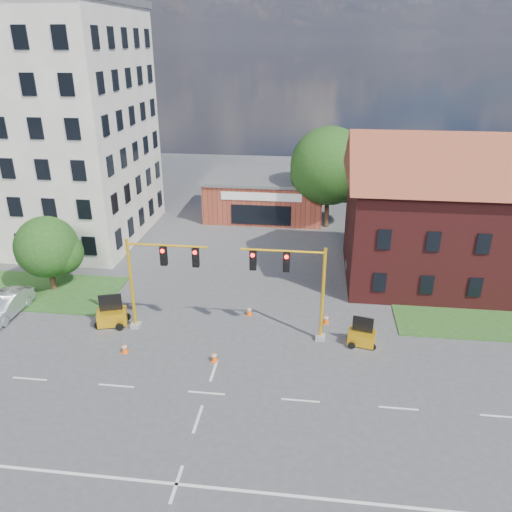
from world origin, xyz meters
name	(u,v)px	position (x,y,z in m)	size (l,w,h in m)	color
ground	(206,393)	(0.00, 0.00, 0.00)	(120.00, 120.00, 0.00)	#444447
grass_verge_ne	(504,326)	(18.00, 9.00, 0.04)	(14.00, 4.00, 0.08)	#20471A
lane_markings	(193,433)	(0.00, -3.00, 0.01)	(60.00, 36.00, 0.01)	silver
office_block	(35,125)	(-20.00, 21.90, 10.31)	(18.40, 15.40, 20.60)	beige
brick_shop	(265,195)	(0.00, 29.98, 2.16)	(12.40, 8.40, 4.30)	maroon
townhouse_row	(488,208)	(18.00, 16.00, 5.93)	(21.00, 11.00, 11.50)	#4E1817
tree_large	(333,169)	(6.89, 27.08, 5.93)	(7.93, 7.55, 9.97)	#3B2315
tree_nw_front	(51,249)	(-13.77, 10.58, 3.31)	(4.74, 4.52, 5.72)	#3B2315
signal_mast_west	(156,274)	(-4.36, 6.00, 3.92)	(5.30, 0.60, 6.20)	gray
signal_mast_east	(296,282)	(4.36, 6.00, 3.92)	(5.30, 0.60, 6.20)	gray
trailer_west	(112,316)	(-7.62, 6.13, 0.66)	(2.15, 1.75, 2.12)	yellow
trailer_east	(362,336)	(8.52, 5.73, 0.57)	(1.80, 1.39, 1.83)	yellow
cone_a	(125,348)	(-5.67, 3.10, 0.34)	(0.40, 0.40, 0.70)	#FF580D
cone_b	(249,310)	(1.16, 8.48, 0.34)	(0.40, 0.40, 0.70)	#FF580D
cone_c	(214,356)	(-0.14, 2.88, 0.34)	(0.40, 0.40, 0.70)	#FF580D
cone_d	(326,319)	(6.38, 8.00, 0.34)	(0.40, 0.40, 0.70)	#FF580D
pickup_white	(377,267)	(10.46, 16.00, 0.70)	(2.32, 5.04, 1.40)	white
sedan_silver_front	(5,306)	(-15.24, 6.37, 0.77)	(1.64, 4.69, 1.55)	#9A9DA1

